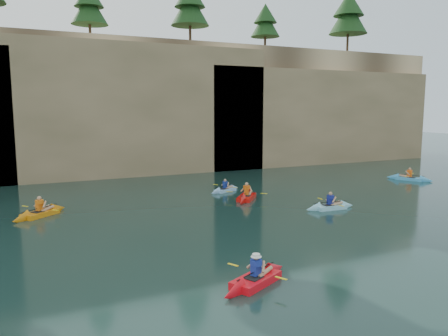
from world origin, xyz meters
name	(u,v)px	position (x,y,z in m)	size (l,w,h in m)	color
ground	(225,263)	(0.00, 0.00, 0.00)	(160.00, 160.00, 0.00)	black
cliff	(94,105)	(0.00, 30.00, 6.00)	(70.00, 16.00, 12.00)	tan
cliff_slab_center	(132,108)	(2.00, 22.60, 5.70)	(24.00, 2.40, 11.40)	#987D5C
cliff_slab_east	(324,116)	(22.00, 22.60, 4.92)	(26.00, 2.40, 9.84)	#987D5C
sea_cave_center	(59,161)	(-4.00, 21.95, 1.60)	(3.50, 1.00, 3.20)	black
sea_cave_east	(222,146)	(10.00, 21.95, 2.25)	(5.00, 1.00, 4.50)	black
main_kayaker	(256,279)	(0.12, -2.16, 0.17)	(3.40, 2.23, 1.27)	red
kayaker_orange	(40,213)	(-5.91, 10.65, 0.16)	(3.21, 2.89, 1.35)	orange
kayaker_ltblue_near	(330,206)	(9.17, 5.37, 0.15)	(3.20, 2.45, 1.25)	#8BD0E9
kayaker_red_far	(247,197)	(6.10, 9.75, 0.17)	(2.99, 3.32, 1.35)	red
kayaker_ltblue_mid	(225,190)	(5.98, 12.69, 0.13)	(2.88, 2.01, 1.08)	#8CBCEA
kayaker_blue_east	(409,178)	(21.31, 10.72, 0.15)	(2.36, 3.48, 1.26)	#42A5E1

